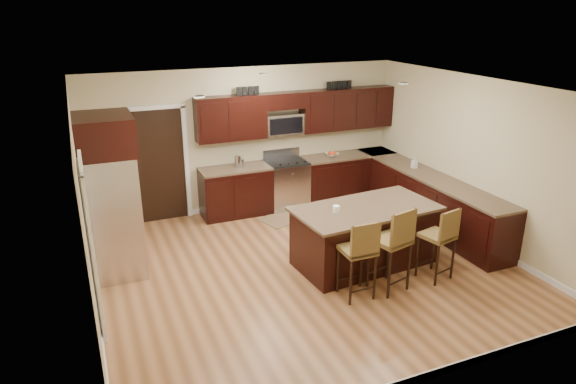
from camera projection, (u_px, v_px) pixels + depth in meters
name	position (u px, v px, depth m)	size (l,w,h in m)	color
floor	(307.00, 267.00, 7.77)	(6.00, 6.00, 0.00)	#9F693F
ceiling	(310.00, 88.00, 6.85)	(6.00, 6.00, 0.00)	silver
wall_back	(247.00, 140.00, 9.69)	(6.00, 6.00, 0.00)	#C8BB90
wall_left	(84.00, 214.00, 6.22)	(5.50, 5.50, 0.00)	#C8BB90
wall_right	(474.00, 160.00, 8.40)	(5.50, 5.50, 0.00)	#C8BB90
base_cabinets	(367.00, 192.00, 9.56)	(4.02, 3.96, 0.92)	black
upper_cabinets	(301.00, 111.00, 9.76)	(4.00, 0.33, 0.80)	black
range	(286.00, 184.00, 9.98)	(0.76, 0.64, 1.11)	silver
microwave	(283.00, 124.00, 9.72)	(0.76, 0.31, 0.40)	silver
doorway	(160.00, 166.00, 9.19)	(0.85, 0.03, 2.06)	black
pantry_door	(91.00, 249.00, 6.08)	(0.03, 0.80, 2.04)	white
letter_decor	(294.00, 88.00, 9.55)	(2.20, 0.03, 0.15)	black
island	(364.00, 237.00, 7.77)	(2.22, 1.29, 0.92)	black
stool_left	(360.00, 251.00, 6.73)	(0.43, 0.43, 1.14)	brown
stool_mid	(395.00, 240.00, 6.90)	(0.55, 0.55, 1.22)	brown
stool_right	(441.00, 236.00, 7.22)	(0.49, 0.49, 1.10)	brown
refrigerator	(111.00, 195.00, 7.28)	(0.79, 0.97, 2.35)	silver
floor_mat	(285.00, 218.00, 9.58)	(0.91, 0.61, 0.01)	olive
fruit_bowl	(332.00, 155.00, 10.17)	(0.25, 0.25, 0.06)	silver
soap_bottle	(415.00, 163.00, 9.42)	(0.09, 0.09, 0.20)	#B2B2B2
canister_tall	(238.00, 162.00, 9.44)	(0.12, 0.12, 0.22)	silver
canister_short	(241.00, 163.00, 9.47)	(0.11, 0.11, 0.15)	silver
island_jar	(336.00, 209.00, 7.40)	(0.10, 0.10, 0.10)	white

